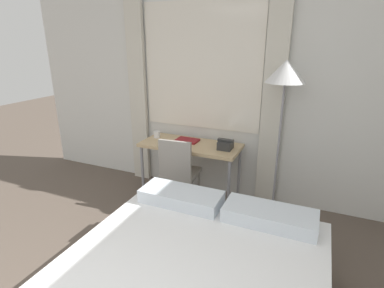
{
  "coord_description": "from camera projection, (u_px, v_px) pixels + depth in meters",
  "views": [
    {
      "loc": [
        1.08,
        -0.07,
        1.91
      ],
      "look_at": [
        -0.11,
        2.67,
        0.87
      ],
      "focal_mm": 28.0,
      "sensor_mm": 36.0,
      "label": 1
    }
  ],
  "objects": [
    {
      "name": "telephone",
      "position": [
        225.0,
        145.0,
        3.44
      ],
      "size": [
        0.18,
        0.17,
        0.12
      ],
      "color": "#2D2D2D",
      "rests_on": "desk"
    },
    {
      "name": "mug",
      "position": [
        157.0,
        134.0,
        3.85
      ],
      "size": [
        0.08,
        0.08,
        0.08
      ],
      "color": "white",
      "rests_on": "desk"
    },
    {
      "name": "wall_back_with_window",
      "position": [
        222.0,
        89.0,
        3.62
      ],
      "size": [
        5.61,
        0.13,
        2.7
      ],
      "color": "silver",
      "rests_on": "ground_plane"
    },
    {
      "name": "desk_chair",
      "position": [
        179.0,
        170.0,
        3.47
      ],
      "size": [
        0.43,
        0.43,
        0.88
      ],
      "rotation": [
        0.0,
        0.0,
        0.08
      ],
      "color": "gray",
      "rests_on": "ground_plane"
    },
    {
      "name": "book",
      "position": [
        187.0,
        140.0,
        3.71
      ],
      "size": [
        0.28,
        0.19,
        0.02
      ],
      "rotation": [
        0.0,
        0.0,
        -0.02
      ],
      "color": "maroon",
      "rests_on": "desk"
    },
    {
      "name": "standing_lamp",
      "position": [
        285.0,
        85.0,
        2.98
      ],
      "size": [
        0.4,
        0.4,
        1.73
      ],
      "color": "#4C4C51",
      "rests_on": "ground_plane"
    },
    {
      "name": "desk",
      "position": [
        191.0,
        149.0,
        3.65
      ],
      "size": [
        1.21,
        0.53,
        0.72
      ],
      "color": "tan",
      "rests_on": "ground_plane"
    }
  ]
}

